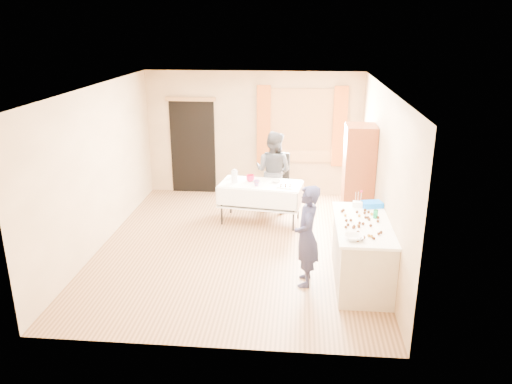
# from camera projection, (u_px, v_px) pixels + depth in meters

# --- Properties ---
(floor) EXTENTS (4.50, 5.50, 0.02)m
(floor) POSITION_uv_depth(u_px,v_px,m) (238.00, 246.00, 8.30)
(floor) COLOR #9E7047
(floor) RESTS_ON ground
(ceiling) EXTENTS (4.50, 5.50, 0.02)m
(ceiling) POSITION_uv_depth(u_px,v_px,m) (236.00, 87.00, 7.45)
(ceiling) COLOR white
(ceiling) RESTS_ON floor
(wall_back) EXTENTS (4.50, 0.02, 2.60)m
(wall_back) POSITION_uv_depth(u_px,v_px,m) (253.00, 134.00, 10.48)
(wall_back) COLOR tan
(wall_back) RESTS_ON floor
(wall_front) EXTENTS (4.50, 0.02, 2.60)m
(wall_front) POSITION_uv_depth(u_px,v_px,m) (204.00, 244.00, 5.27)
(wall_front) COLOR tan
(wall_front) RESTS_ON floor
(wall_left) EXTENTS (0.02, 5.50, 2.60)m
(wall_left) POSITION_uv_depth(u_px,v_px,m) (99.00, 167.00, 8.07)
(wall_left) COLOR tan
(wall_left) RESTS_ON floor
(wall_right) EXTENTS (0.02, 5.50, 2.60)m
(wall_right) POSITION_uv_depth(u_px,v_px,m) (382.00, 175.00, 7.68)
(wall_right) COLOR tan
(wall_right) RESTS_ON floor
(window_frame) EXTENTS (1.32, 0.06, 1.52)m
(window_frame) POSITION_uv_depth(u_px,v_px,m) (301.00, 126.00, 10.29)
(window_frame) COLOR olive
(window_frame) RESTS_ON wall_back
(window_pane) EXTENTS (1.20, 0.02, 1.40)m
(window_pane) POSITION_uv_depth(u_px,v_px,m) (301.00, 126.00, 10.27)
(window_pane) COLOR white
(window_pane) RESTS_ON wall_back
(curtain_left) EXTENTS (0.28, 0.06, 1.65)m
(curtain_left) POSITION_uv_depth(u_px,v_px,m) (264.00, 126.00, 10.31)
(curtain_left) COLOR #A74F1B
(curtain_left) RESTS_ON wall_back
(curtain_right) EXTENTS (0.28, 0.06, 1.65)m
(curtain_right) POSITION_uv_depth(u_px,v_px,m) (340.00, 127.00, 10.18)
(curtain_right) COLOR #A74F1B
(curtain_right) RESTS_ON wall_back
(doorway) EXTENTS (0.95, 0.04, 2.00)m
(doorway) POSITION_uv_depth(u_px,v_px,m) (193.00, 147.00, 10.65)
(doorway) COLOR black
(doorway) RESTS_ON floor
(door_lintel) EXTENTS (1.05, 0.06, 0.08)m
(door_lintel) POSITION_uv_depth(u_px,v_px,m) (191.00, 99.00, 10.30)
(door_lintel) COLOR olive
(door_lintel) RESTS_ON wall_back
(cabinet) EXTENTS (0.50, 0.60, 1.91)m
(cabinet) POSITION_uv_depth(u_px,v_px,m) (358.00, 180.00, 8.56)
(cabinet) COLOR brown
(cabinet) RESTS_ON floor
(counter) EXTENTS (0.78, 1.64, 0.91)m
(counter) POSITION_uv_depth(u_px,v_px,m) (362.00, 253.00, 7.01)
(counter) COLOR #C1B49C
(counter) RESTS_ON floor
(party_table) EXTENTS (1.57, 0.96, 0.75)m
(party_table) POSITION_uv_depth(u_px,v_px,m) (261.00, 199.00, 9.17)
(party_table) COLOR black
(party_table) RESTS_ON floor
(chair) EXTENTS (0.57, 0.57, 1.05)m
(chair) POSITION_uv_depth(u_px,v_px,m) (276.00, 189.00, 10.12)
(chair) COLOR black
(chair) RESTS_ON floor
(girl) EXTENTS (0.54, 0.36, 1.46)m
(girl) POSITION_uv_depth(u_px,v_px,m) (307.00, 236.00, 6.88)
(girl) COLOR #1F1F40
(girl) RESTS_ON floor
(woman) EXTENTS (1.20, 1.15, 1.57)m
(woman) POSITION_uv_depth(u_px,v_px,m) (273.00, 171.00, 9.67)
(woman) COLOR black
(woman) RESTS_ON floor
(soda_can) EXTENTS (0.08, 0.08, 0.12)m
(soda_can) POSITION_uv_depth(u_px,v_px,m) (376.00, 214.00, 7.00)
(soda_can) COLOR #0A8544
(soda_can) RESTS_ON counter
(mixing_bowl) EXTENTS (0.30, 0.30, 0.06)m
(mixing_bowl) POSITION_uv_depth(u_px,v_px,m) (354.00, 237.00, 6.31)
(mixing_bowl) COLOR white
(mixing_bowl) RESTS_ON counter
(foam_block) EXTENTS (0.16, 0.12, 0.08)m
(foam_block) POSITION_uv_depth(u_px,v_px,m) (358.00, 204.00, 7.44)
(foam_block) COLOR white
(foam_block) RESTS_ON counter
(blue_basket) EXTENTS (0.34, 0.27, 0.08)m
(blue_basket) POSITION_uv_depth(u_px,v_px,m) (372.00, 204.00, 7.44)
(blue_basket) COLOR #0A6AF3
(blue_basket) RESTS_ON counter
(pitcher) EXTENTS (0.11, 0.11, 0.22)m
(pitcher) POSITION_uv_depth(u_px,v_px,m) (235.00, 177.00, 9.07)
(pitcher) COLOR silver
(pitcher) RESTS_ON party_table
(cup_red) EXTENTS (0.20, 0.20, 0.12)m
(cup_red) POSITION_uv_depth(u_px,v_px,m) (250.00, 178.00, 9.16)
(cup_red) COLOR red
(cup_red) RESTS_ON party_table
(cup_rainbow) EXTENTS (0.16, 0.16, 0.10)m
(cup_rainbow) POSITION_uv_depth(u_px,v_px,m) (257.00, 183.00, 8.90)
(cup_rainbow) COLOR red
(cup_rainbow) RESTS_ON party_table
(small_bowl) EXTENTS (0.18, 0.18, 0.05)m
(small_bowl) POSITION_uv_depth(u_px,v_px,m) (276.00, 181.00, 9.10)
(small_bowl) COLOR white
(small_bowl) RESTS_ON party_table
(pastry_tray) EXTENTS (0.32, 0.26, 0.02)m
(pastry_tray) POSITION_uv_depth(u_px,v_px,m) (286.00, 187.00, 8.84)
(pastry_tray) COLOR white
(pastry_tray) RESTS_ON party_table
(bottle) EXTENTS (0.13, 0.13, 0.17)m
(bottle) POSITION_uv_depth(u_px,v_px,m) (234.00, 173.00, 9.36)
(bottle) COLOR white
(bottle) RESTS_ON party_table
(cake_balls) EXTENTS (0.53, 1.13, 0.04)m
(cake_balls) POSITION_uv_depth(u_px,v_px,m) (362.00, 223.00, 6.79)
(cake_balls) COLOR #3F2314
(cake_balls) RESTS_ON counter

